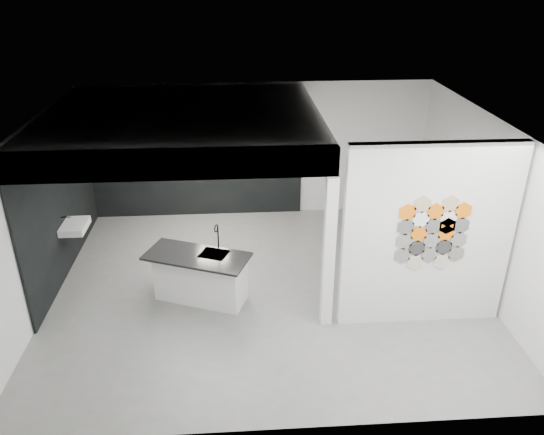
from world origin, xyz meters
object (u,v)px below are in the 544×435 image
Objects in this scene: glass_vase at (266,152)px; utensil_cup at (154,156)px; glass_bowl at (266,153)px; bottle_dark at (199,154)px; wall_basin at (75,226)px; kettle at (237,153)px; stockpot at (132,154)px; kitchen_island at (200,276)px; partition_panel at (428,237)px.

glass_vase is 2.27m from utensil_cup.
glass_bowl is 1.37m from bottle_dark.
utensil_cup reaches higher than glass_bowl.
glass_vase is (3.39, 2.07, 0.55)m from wall_basin.
utensil_cup is (-2.27, 0.00, 0.00)m from glass_bowl.
utensil_cup is at bearing -169.74° from kettle.
wall_basin is 2.46× the size of stockpot.
stockpot is at bearing 136.99° from kitchen_island.
utensil_cup reaches higher than wall_basin.
kettle is at bearing 0.00° from stockpot.
bottle_dark reaches higher than kitchen_island.
glass_vase is 1.37m from bottle_dark.
glass_vase is at bearing 0.00° from stockpot.
glass_vase is (-2.08, 3.87, 0.00)m from partition_panel.
kitchen_island is 3.49m from glass_vase.
kettle is 0.60m from glass_bowl.
wall_basin is 3.74× the size of glass_vase.
kettle is (0.63, 3.13, 0.97)m from kitchen_island.
kettle is at bearing 0.00° from bottle_dark.
partition_panel is at bearing -38.99° from stockpot.
partition_panel reaches higher than stockpot.
stockpot reaches higher than glass_vase.
bottle_dark is (2.02, 2.07, 0.55)m from wall_basin.
glass_vase is (0.60, 0.00, -0.00)m from kettle.
stockpot is at bearing 180.00° from bottle_dark.
partition_panel is 4.39m from glass_vase.
glass_bowl is 0.99× the size of glass_vase.
wall_basin is 2.94m from bottle_dark.
kettle is at bearing 180.00° from glass_vase.
kettle is at bearing 36.49° from wall_basin.
partition_panel reaches higher than glass_bowl.
kitchen_island is 10.99× the size of glass_bowl.
partition_panel is 11.47× the size of stockpot.
wall_basin is (-5.46, 1.80, -0.55)m from partition_panel.
partition_panel is 4.39m from glass_bowl.
kitchen_island is 9.13× the size of kettle.
bottle_dark is at bearing -169.74° from kettle.
utensil_cup is at bearing 0.00° from stockpot.
wall_basin is 4.01m from glass_vase.
bottle_dark is 1.38× the size of utensil_cup.
stockpot is at bearing 141.01° from partition_panel.
kettle is at bearing 0.00° from utensil_cup.
wall_basin is at bearing 175.63° from kitchen_island.
wall_basin is 5.23× the size of utensil_cup.
stockpot is 2.10m from kettle.
glass_bowl is (2.70, 0.00, -0.04)m from stockpot.
partition_panel is 24.42× the size of utensil_cup.
utensil_cup is (0.43, 0.00, -0.04)m from stockpot.
kettle is (2.79, 2.07, 0.55)m from wall_basin.
bottle_dark is (-1.37, 0.00, -0.00)m from glass_vase.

